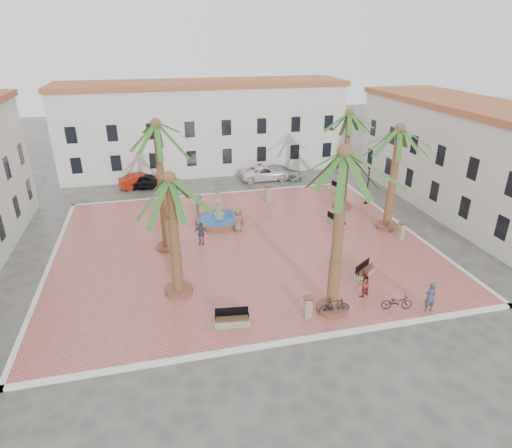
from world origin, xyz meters
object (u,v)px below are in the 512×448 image
at_px(palm_sw, 171,193).
at_px(pedestrian_east, 342,203).
at_px(bollard_se, 308,307).
at_px(pedestrian_north, 199,205).
at_px(palm_s, 343,172).
at_px(car_black, 147,181).
at_px(bench_se, 365,272).
at_px(palm_nw, 157,138).
at_px(bench_e, 336,222).
at_px(lamppost_e, 369,177).
at_px(pedestrian_fountain_b, 201,233).
at_px(bicycle_b, 334,306).
at_px(bench_s, 232,321).
at_px(lamppost_s, 340,239).
at_px(palm_e, 398,141).
at_px(bollard_n, 268,194).
at_px(cyclist_a, 430,297).
at_px(car_red, 142,180).
at_px(pedestrian_fountain_a, 238,220).
at_px(litter_bin, 334,305).
at_px(cyclist_b, 363,283).
at_px(bicycle_a, 397,302).
at_px(palm_ne, 349,124).
at_px(bench_ne, 339,188).
at_px(car_silver, 280,172).
at_px(bollard_e, 402,230).
at_px(car_white, 266,173).

distance_m(palm_sw, pedestrian_east, 17.61).
height_order(bollard_se, pedestrian_north, pedestrian_north).
distance_m(palm_s, car_black, 26.54).
relative_size(bench_se, pedestrian_north, 0.93).
xyz_separation_m(palm_sw, palm_s, (8.01, -3.83, 1.75)).
xyz_separation_m(palm_nw, bench_e, (13.21, 0.96, -7.58)).
bearing_deg(lamppost_e, pedestrian_fountain_b, -163.41).
height_order(bicycle_b, pedestrian_east, pedestrian_east).
bearing_deg(bench_s, bench_se, 25.17).
distance_m(palm_s, lamppost_s, 5.82).
distance_m(palm_e, bollard_n, 12.32).
bearing_deg(bollard_se, lamppost_s, 44.90).
distance_m(bench_s, cyclist_a, 10.76).
bearing_deg(bollard_n, bicycle_b, -93.13).
bearing_deg(lamppost_s, palm_nw, 144.48).
bearing_deg(car_red, pedestrian_fountain_a, -161.52).
xyz_separation_m(bench_e, bollard_se, (-6.36, -10.96, 0.40)).
height_order(bollard_se, litter_bin, bollard_se).
height_order(cyclist_b, pedestrian_fountain_a, pedestrian_fountain_a).
relative_size(bicycle_a, cyclist_b, 1.02).
height_order(palm_e, palm_ne, palm_ne).
relative_size(palm_s, bench_ne, 5.22).
distance_m(cyclist_b, pedestrian_north, 16.09).
xyz_separation_m(palm_ne, pedestrian_fountain_a, (-9.82, -2.72, -6.28)).
bearing_deg(bench_ne, pedestrian_fountain_b, 97.97).
bearing_deg(car_silver, pedestrian_fountain_a, 173.63).
relative_size(lamppost_s, cyclist_a, 2.41).
xyz_separation_m(bollard_e, pedestrian_fountain_a, (-11.44, 4.22, 0.24)).
distance_m(lamppost_e, bollard_n, 8.92).
height_order(palm_nw, bollard_se, palm_nw).
relative_size(palm_nw, pedestrian_fountain_a, 5.06).
xyz_separation_m(bench_e, cyclist_b, (-2.56, -9.75, 0.58)).
bearing_deg(bollard_se, car_red, 109.46).
height_order(lamppost_e, pedestrian_fountain_b, lamppost_e).
height_order(car_silver, car_white, car_white).
height_order(cyclist_a, pedestrian_east, pedestrian_east).
distance_m(pedestrian_fountain_a, car_red, 14.57).
xyz_separation_m(bench_se, car_silver, (0.62, 20.68, 0.27)).
bearing_deg(palm_e, pedestrian_north, 157.46).
xyz_separation_m(palm_ne, litter_bin, (-6.78, -14.18, -6.82)).
bearing_deg(bollard_se, bicycle_b, -2.06).
bearing_deg(lamppost_e, cyclist_b, -117.73).
bearing_deg(car_red, cyclist_b, -162.98).
height_order(pedestrian_fountain_b, pedestrian_north, pedestrian_north).
relative_size(lamppost_e, pedestrian_north, 1.92).
distance_m(palm_e, lamppost_s, 10.34).
bearing_deg(palm_nw, bench_se, -30.05).
relative_size(palm_nw, bench_se, 5.22).
xyz_separation_m(palm_nw, palm_ne, (15.27, 4.41, -0.66)).
relative_size(lamppost_s, bollard_e, 3.43).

